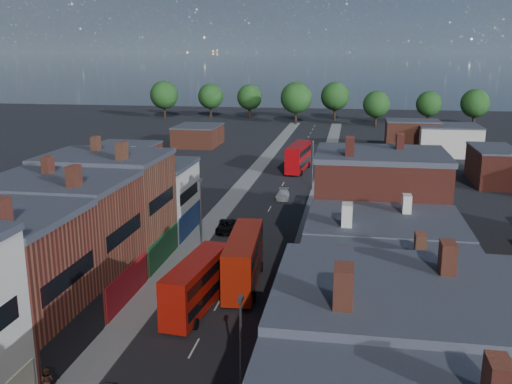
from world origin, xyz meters
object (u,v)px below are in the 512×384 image
(bus_1, at_px, (244,259))
(car_2, at_px, (226,226))
(bus_0, at_px, (196,284))
(ped_1, at_px, (47,381))
(bus_2, at_px, (298,157))
(car_3, at_px, (283,195))
(ped_3, at_px, (255,367))

(bus_1, relative_size, car_2, 2.40)
(bus_0, relative_size, ped_1, 5.56)
(car_2, distance_m, ped_1, 36.35)
(bus_1, height_order, bus_2, bus_2)
(bus_0, xyz_separation_m, car_3, (2.70, 39.56, -1.79))
(bus_1, height_order, car_2, bus_1)
(bus_0, bearing_deg, bus_1, 69.40)
(bus_0, relative_size, car_2, 2.19)
(bus_1, distance_m, ped_3, 16.48)
(car_3, bearing_deg, bus_0, -97.04)
(car_2, bearing_deg, bus_1, -76.83)
(car_2, xyz_separation_m, ped_3, (9.10, -32.29, 0.42))
(car_2, distance_m, ped_3, 33.55)
(bus_2, height_order, ped_1, bus_2)
(bus_1, bearing_deg, ped_3, -80.50)
(car_3, bearing_deg, ped_3, -88.41)
(bus_0, relative_size, ped_3, 5.46)
(bus_0, height_order, car_2, bus_0)
(bus_2, bearing_deg, car_3, -84.87)
(bus_1, relative_size, ped_1, 6.10)
(car_3, bearing_deg, car_2, -109.25)
(bus_2, relative_size, ped_1, 6.24)
(bus_2, bearing_deg, ped_3, -80.99)
(bus_0, distance_m, bus_1, 6.64)
(car_2, relative_size, car_3, 1.09)
(bus_2, bearing_deg, ped_1, -91.08)
(bus_1, height_order, car_3, bus_1)
(bus_0, height_order, ped_3, bus_0)
(bus_0, height_order, bus_1, bus_1)
(ped_1, bearing_deg, car_3, -96.69)
(car_2, relative_size, ped_3, 2.50)
(bus_2, bearing_deg, car_2, -91.87)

